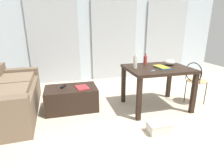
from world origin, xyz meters
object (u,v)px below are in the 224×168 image
object	(u,v)px
bottle_far	(145,60)
magazine	(82,87)
bottle_near	(135,62)
book_stack	(162,67)
craft_table	(157,73)
scissors	(152,71)
tv_remote_primary	(63,86)
bowl	(170,62)
wire_chair	(195,78)
coffee_table	(72,98)
shoebox	(159,128)
couch	(8,97)

from	to	relation	value
bottle_far	magazine	bearing A→B (deg)	-177.49
bottle_near	book_stack	size ratio (longest dim) A/B	0.80
craft_table	bottle_near	size ratio (longest dim) A/B	4.47
scissors	magazine	xyz separation A→B (m)	(-1.09, 0.48, -0.35)
tv_remote_primary	bowl	bearing A→B (deg)	15.86
bottle_near	wire_chair	bearing A→B (deg)	-4.74
bottle_near	scissors	world-z (taller)	bottle_near
wire_chair	bottle_near	bearing A→B (deg)	175.26
bottle_near	magazine	xyz separation A→B (m)	(-0.90, 0.22, -0.45)
coffee_table	tv_remote_primary	xyz separation A→B (m)	(-0.13, 0.06, 0.22)
magazine	tv_remote_primary	bearing A→B (deg)	149.18
shoebox	bowl	bearing A→B (deg)	54.17
magazine	bowl	bearing A→B (deg)	-15.37
craft_table	tv_remote_primary	world-z (taller)	craft_table
tv_remote_primary	magazine	bearing A→B (deg)	3.13
shoebox	book_stack	bearing A→B (deg)	61.63
tv_remote_primary	magazine	distance (m)	0.35
book_stack	magazine	size ratio (longest dim) A/B	1.11
wire_chair	bottle_far	size ratio (longest dim) A/B	4.05
scissors	tv_remote_primary	bearing A→B (deg)	156.85
coffee_table	wire_chair	distance (m)	2.33
bottle_far	book_stack	xyz separation A→B (m)	(0.14, -0.38, -0.07)
bowl	tv_remote_primary	xyz separation A→B (m)	(-1.95, 0.27, -0.39)
couch	bowl	distance (m)	2.92
bottle_far	bowl	bearing A→B (deg)	-26.63
wire_chair	shoebox	world-z (taller)	wire_chair
couch	tv_remote_primary	size ratio (longest dim) A/B	11.91
coffee_table	magazine	xyz separation A→B (m)	(0.20, -0.06, 0.21)
coffee_table	book_stack	bearing A→B (deg)	-14.07
coffee_table	tv_remote_primary	distance (m)	0.26
craft_table	book_stack	world-z (taller)	book_stack
craft_table	bottle_far	distance (m)	0.38
craft_table	shoebox	bearing A→B (deg)	-114.04
wire_chair	bowl	distance (m)	0.57
magazine	craft_table	bearing A→B (deg)	-20.99
couch	shoebox	bearing A→B (deg)	-28.89
couch	book_stack	world-z (taller)	book_stack
magazine	shoebox	xyz separation A→B (m)	(0.96, -1.06, -0.34)
craft_table	magazine	distance (m)	1.36
bottle_near	tv_remote_primary	bearing A→B (deg)	164.36
bowl	shoebox	size ratio (longest dim) A/B	0.60
shoebox	wire_chair	bearing A→B (deg)	33.55
bottle_far	scissors	xyz separation A→B (m)	(-0.13, -0.54, -0.08)
bowl	magazine	size ratio (longest dim) A/B	0.69
coffee_table	bowl	bearing A→B (deg)	-6.69
bowl	magazine	xyz separation A→B (m)	(-1.62, 0.15, -0.40)
couch	bottle_near	world-z (taller)	bottle_near
wire_chair	bottle_near	world-z (taller)	bottle_near
coffee_table	tv_remote_primary	world-z (taller)	tv_remote_primary
craft_table	tv_remote_primary	xyz separation A→B (m)	(-1.65, 0.38, -0.23)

